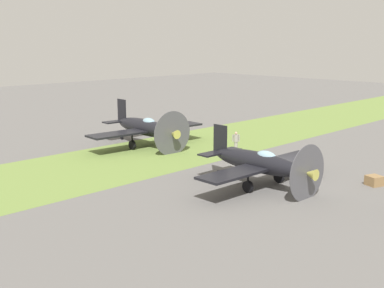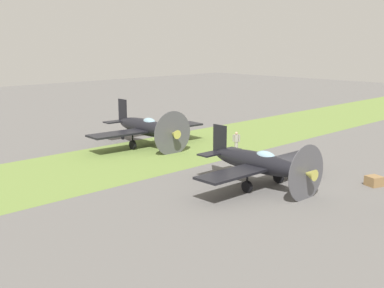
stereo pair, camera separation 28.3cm
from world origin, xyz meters
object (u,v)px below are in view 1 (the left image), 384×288
at_px(airplane_lead, 260,163).
at_px(airplane_wingman, 145,127).
at_px(supply_crate, 374,181).
at_px(ground_crew_mechanic, 236,141).

relative_size(airplane_lead, airplane_wingman, 0.92).
height_order(airplane_wingman, supply_crate, airplane_wingman).
bearing_deg(supply_crate, airplane_lead, -43.74).
bearing_deg(supply_crate, ground_crew_mechanic, -95.30).
distance_m(airplane_lead, supply_crate, 7.58).
distance_m(airplane_lead, airplane_wingman, 14.92).
bearing_deg(airplane_lead, supply_crate, 138.22).
xyz_separation_m(ground_crew_mechanic, supply_crate, (1.18, 12.67, -0.59)).
distance_m(airplane_wingman, ground_crew_mechanic, 8.18).
xyz_separation_m(airplane_lead, supply_crate, (-5.40, 5.17, -1.24)).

